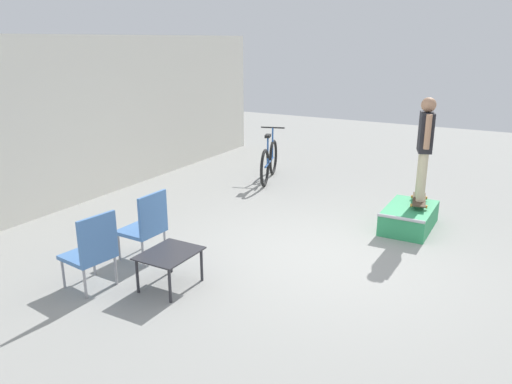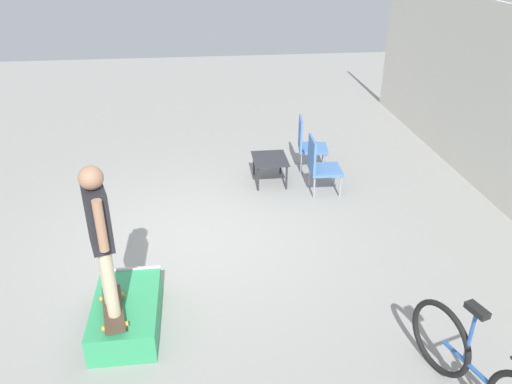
% 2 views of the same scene
% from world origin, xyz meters
% --- Properties ---
extents(ground_plane, '(24.00, 24.00, 0.00)m').
position_xyz_m(ground_plane, '(0.00, 0.00, 0.00)').
color(ground_plane, gray).
extents(house_wall_back, '(12.00, 0.06, 3.00)m').
position_xyz_m(house_wall_back, '(0.00, 4.83, 1.50)').
color(house_wall_back, white).
rests_on(house_wall_back, ground_plane).
extents(skate_ramp_box, '(1.21, 0.71, 0.38)m').
position_xyz_m(skate_ramp_box, '(1.72, -0.81, 0.18)').
color(skate_ramp_box, '#339E60').
rests_on(skate_ramp_box, ground_plane).
extents(skateboard_on_ramp, '(0.80, 0.36, 0.07)m').
position_xyz_m(skateboard_on_ramp, '(1.93, -0.90, 0.44)').
color(skateboard_on_ramp, '#473828').
rests_on(skateboard_on_ramp, skate_ramp_box).
extents(person_skater, '(0.55, 0.30, 1.63)m').
position_xyz_m(person_skater, '(1.93, -0.90, 1.40)').
color(person_skater, '#C6B793').
rests_on(person_skater, skateboard_on_ramp).
extents(coffee_table, '(0.73, 0.59, 0.45)m').
position_xyz_m(coffee_table, '(-1.72, 1.29, 0.39)').
color(coffee_table, '#2D2D33').
rests_on(coffee_table, ground_plane).
extents(patio_chair_left, '(0.58, 0.58, 0.97)m').
position_xyz_m(patio_chair_left, '(-2.21, 2.06, 0.52)').
color(patio_chair_left, '#99999E').
rests_on(patio_chair_left, ground_plane).
extents(patio_chair_right, '(0.54, 0.54, 0.97)m').
position_xyz_m(patio_chair_right, '(-1.25, 2.06, 0.52)').
color(patio_chair_right, '#99999E').
rests_on(patio_chair_right, ground_plane).
extents(bicycle, '(1.71, 0.66, 1.09)m').
position_xyz_m(bicycle, '(3.18, 2.50, 0.41)').
color(bicycle, black).
rests_on(bicycle, ground_plane).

